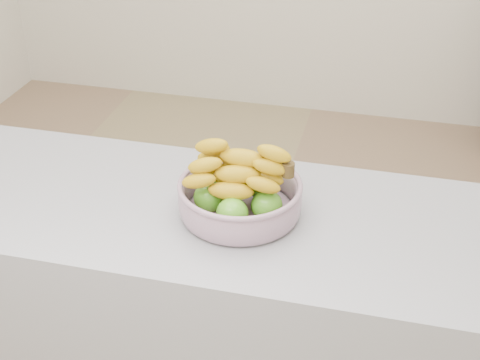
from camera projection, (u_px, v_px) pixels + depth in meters
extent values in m
plane|color=#8B7A55|center=(236.00, 319.00, 2.66)|extent=(4.00, 4.00, 0.00)
cube|color=gray|center=(191.00, 332.00, 1.98)|extent=(2.00, 0.60, 0.90)
cylinder|color=#A8B6CA|center=(240.00, 211.00, 1.71)|extent=(0.27, 0.27, 0.01)
torus|color=#A8B6CA|center=(240.00, 185.00, 1.67)|extent=(0.31, 0.31, 0.01)
sphere|color=#339018|center=(232.00, 213.00, 1.62)|extent=(0.08, 0.08, 0.08)
sphere|color=#339018|center=(267.00, 205.00, 1.65)|extent=(0.08, 0.08, 0.08)
sphere|color=#339018|center=(263.00, 186.00, 1.73)|extent=(0.08, 0.08, 0.08)
sphere|color=#339018|center=(229.00, 181.00, 1.74)|extent=(0.08, 0.08, 0.08)
sphere|color=#339018|center=(209.00, 197.00, 1.68)|extent=(0.08, 0.08, 0.08)
ellipsoid|color=gold|center=(231.00, 191.00, 1.62)|extent=(0.20, 0.07, 0.05)
ellipsoid|color=gold|center=(236.00, 180.00, 1.66)|extent=(0.20, 0.05, 0.05)
ellipsoid|color=gold|center=(241.00, 170.00, 1.70)|extent=(0.20, 0.07, 0.05)
ellipsoid|color=gold|center=(237.00, 174.00, 1.62)|extent=(0.20, 0.08, 0.05)
ellipsoid|color=gold|center=(243.00, 163.00, 1.66)|extent=(0.20, 0.08, 0.05)
ellipsoid|color=gold|center=(242.00, 158.00, 1.62)|extent=(0.20, 0.05, 0.05)
cylinder|color=#403014|center=(288.00, 170.00, 1.61)|extent=(0.03, 0.03, 0.04)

